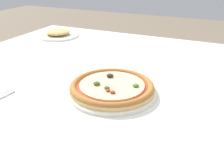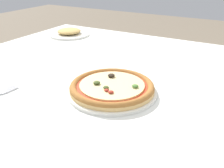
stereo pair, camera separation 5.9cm
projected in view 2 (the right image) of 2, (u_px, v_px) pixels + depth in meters
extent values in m
cube|color=brown|center=(123.00, 82.00, 0.91)|extent=(1.36, 1.06, 0.04)
cube|color=silver|center=(123.00, 77.00, 0.90)|extent=(1.46, 1.16, 0.01)
cylinder|color=brown|center=(73.00, 83.00, 1.71)|extent=(0.06, 0.06, 0.66)
cylinder|color=white|center=(112.00, 91.00, 0.78)|extent=(0.28, 0.28, 0.01)
cylinder|color=#E0B26B|center=(112.00, 88.00, 0.78)|extent=(0.26, 0.26, 0.01)
torus|color=#A3662D|center=(112.00, 86.00, 0.77)|extent=(0.26, 0.26, 0.02)
cylinder|color=#BC381E|center=(112.00, 86.00, 0.77)|extent=(0.22, 0.22, 0.00)
cylinder|color=beige|center=(112.00, 85.00, 0.77)|extent=(0.20, 0.20, 0.00)
ellipsoid|color=#2D2319|center=(112.00, 76.00, 0.82)|extent=(0.02, 0.02, 0.01)
ellipsoid|color=#A83323|center=(111.00, 92.00, 0.72)|extent=(0.02, 0.02, 0.01)
ellipsoid|color=#425123|center=(106.00, 87.00, 0.74)|extent=(0.02, 0.02, 0.01)
ellipsoid|color=#A83323|center=(107.00, 90.00, 0.73)|extent=(0.01, 0.01, 0.01)
ellipsoid|color=#425123|center=(97.00, 83.00, 0.77)|extent=(0.02, 0.02, 0.01)
ellipsoid|color=#4C7A33|center=(135.00, 86.00, 0.75)|extent=(0.02, 0.02, 0.01)
cube|color=silver|center=(2.00, 93.00, 0.78)|extent=(0.02, 0.01, 0.00)
cube|color=silver|center=(8.00, 88.00, 0.81)|extent=(0.01, 0.05, 0.00)
cube|color=silver|center=(9.00, 89.00, 0.80)|extent=(0.01, 0.05, 0.00)
cube|color=silver|center=(11.00, 89.00, 0.80)|extent=(0.01, 0.05, 0.00)
cube|color=silver|center=(12.00, 90.00, 0.80)|extent=(0.01, 0.05, 0.00)
cylinder|color=white|center=(69.00, 34.00, 1.42)|extent=(0.22, 0.22, 0.01)
ellipsoid|color=tan|center=(69.00, 31.00, 1.41)|extent=(0.13, 0.13, 0.03)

